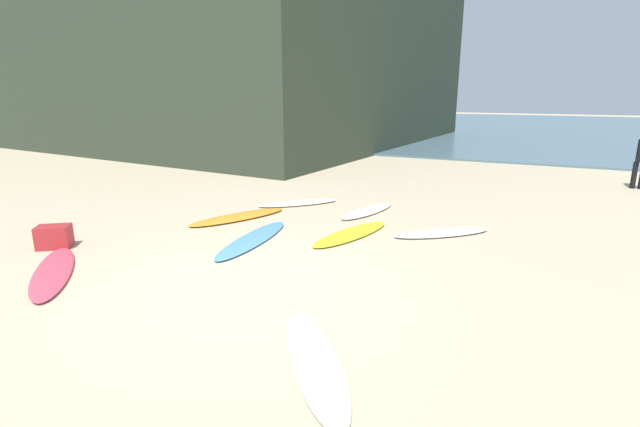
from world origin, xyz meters
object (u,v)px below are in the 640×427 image
object	(u,v)px
surfboard_3	(253,239)
surfboard_7	(298,203)
surfboard_4	(53,272)
surfboard_5	(351,234)
beach_cooler	(54,237)
surfboard_1	(315,361)
surfboard_2	(367,211)
surfboard_0	(442,233)
surfboard_6	(238,217)

from	to	relation	value
surfboard_3	surfboard_7	size ratio (longest dim) A/B	1.26
surfboard_4	surfboard_5	xyz separation A→B (m)	(3.52, 3.90, -0.00)
surfboard_5	beach_cooler	xyz separation A→B (m)	(-4.67, -3.03, 0.17)
surfboard_1	surfboard_7	size ratio (longest dim) A/B	1.09
surfboard_1	surfboard_2	size ratio (longest dim) A/B	1.11
surfboard_2	surfboard_5	world-z (taller)	surfboard_2
surfboard_1	surfboard_4	xyz separation A→B (m)	(-4.84, 0.50, 0.01)
surfboard_4	surfboard_5	world-z (taller)	surfboard_4
surfboard_4	surfboard_7	distance (m)	5.93
surfboard_7	surfboard_2	bearing A→B (deg)	45.04
surfboard_7	beach_cooler	bearing A→B (deg)	-72.20
surfboard_2	surfboard_4	xyz separation A→B (m)	(-3.20, -5.79, -0.00)
surfboard_7	surfboard_3	bearing A→B (deg)	-34.20
surfboard_1	surfboard_7	world-z (taller)	surfboard_7
surfboard_2	surfboard_1	bearing A→B (deg)	-62.35
surfboard_7	surfboard_0	bearing A→B (deg)	29.46
surfboard_2	beach_cooler	distance (m)	6.56
surfboard_1	surfboard_4	world-z (taller)	surfboard_4
surfboard_2	surfboard_5	bearing A→B (deg)	-67.23
surfboard_0	beach_cooler	size ratio (longest dim) A/B	3.68
surfboard_5	surfboard_7	size ratio (longest dim) A/B	1.09
surfboard_1	surfboard_5	world-z (taller)	surfboard_5
surfboard_2	surfboard_3	world-z (taller)	surfboard_2
surfboard_4	surfboard_6	bearing A→B (deg)	32.84
surfboard_1	surfboard_3	world-z (taller)	surfboard_3
surfboard_1	surfboard_0	bearing A→B (deg)	-130.14
surfboard_1	surfboard_5	bearing A→B (deg)	-110.01
surfboard_0	surfboard_7	size ratio (longest dim) A/B	1.00
surfboard_3	beach_cooler	size ratio (longest dim) A/B	4.60
surfboard_6	beach_cooler	bearing A→B (deg)	83.87
surfboard_2	surfboard_0	bearing A→B (deg)	-15.19
surfboard_0	surfboard_4	world-z (taller)	same
surfboard_2	surfboard_4	distance (m)	6.61
surfboard_2	surfboard_6	xyz separation A→B (m)	(-2.46, -1.79, 0.00)
surfboard_3	beach_cooler	world-z (taller)	beach_cooler
surfboard_3	surfboard_4	size ratio (longest dim) A/B	1.06
surfboard_3	surfboard_0	bearing A→B (deg)	-153.74
surfboard_0	surfboard_3	size ratio (longest dim) A/B	0.80
surfboard_2	surfboard_3	distance (m)	3.27
surfboard_3	surfboard_6	size ratio (longest dim) A/B	1.09
surfboard_2	surfboard_3	bearing A→B (deg)	-99.80
surfboard_1	surfboard_7	xyz separation A→B (m)	(-3.50, 6.27, 0.01)
surfboard_0	surfboard_2	xyz separation A→B (m)	(-1.96, 1.05, 0.00)
surfboard_5	surfboard_3	bearing A→B (deg)	50.47
surfboard_4	surfboard_7	world-z (taller)	surfboard_7
beach_cooler	surfboard_3	bearing A→B (deg)	31.67
surfboard_1	surfboard_2	bearing A→B (deg)	-112.04
surfboard_1	surfboard_6	xyz separation A→B (m)	(-4.10, 4.49, 0.01)
surfboard_2	beach_cooler	bearing A→B (deg)	-118.46
surfboard_4	surfboard_6	xyz separation A→B (m)	(0.74, 3.99, 0.00)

